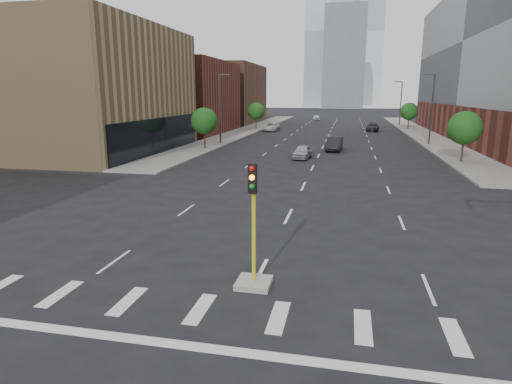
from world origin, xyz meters
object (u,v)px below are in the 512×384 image
(car_near_left, at_px, (303,152))
(median_traffic_signal, at_px, (254,260))
(car_mid_right, at_px, (334,144))
(car_deep_right, at_px, (373,127))
(car_far_left, at_px, (271,127))
(car_distant, at_px, (316,118))

(car_near_left, bearing_deg, median_traffic_signal, -81.23)
(car_near_left, distance_m, car_mid_right, 7.76)
(car_near_left, relative_size, car_deep_right, 0.81)
(car_far_left, xyz_separation_m, car_distant, (5.60, 33.09, -0.04))
(car_mid_right, bearing_deg, car_near_left, -109.60)
(car_near_left, height_order, car_mid_right, car_mid_right)
(car_far_left, relative_size, car_distant, 1.30)
(median_traffic_signal, distance_m, car_distant, 96.16)
(median_traffic_signal, height_order, car_deep_right, median_traffic_signal)
(car_deep_right, bearing_deg, car_near_left, -97.01)
(car_near_left, height_order, car_deep_right, car_deep_right)
(median_traffic_signal, bearing_deg, car_distant, 92.92)
(car_near_left, bearing_deg, car_mid_right, 73.21)
(car_near_left, bearing_deg, car_far_left, 111.54)
(car_distant, bearing_deg, car_deep_right, -76.31)
(median_traffic_signal, height_order, car_mid_right, median_traffic_signal)
(car_mid_right, relative_size, car_distant, 1.20)
(car_deep_right, distance_m, car_distant, 32.13)
(car_mid_right, relative_size, car_deep_right, 0.97)
(car_mid_right, distance_m, car_deep_right, 29.13)
(car_near_left, relative_size, car_mid_right, 0.84)
(car_mid_right, bearing_deg, car_distant, 99.42)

